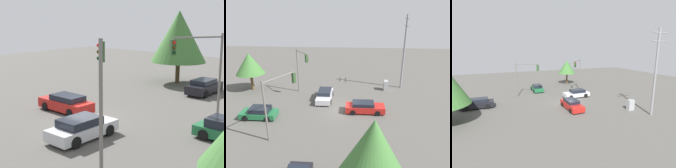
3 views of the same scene
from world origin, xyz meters
The scene contains 10 objects.
ground_plane centered at (0.00, 0.00, 0.00)m, with size 80.00×80.00×0.00m, color #54514C.
sedan_green centered at (-2.43, 9.74, 0.64)m, with size 1.96×4.05×1.33m.
sedan_dark centered at (-12.72, 2.95, 0.70)m, with size 4.41×1.89×1.44m.
sedan_silver centered at (3.03, 2.90, 0.66)m, with size 4.51×2.01×1.36m.
sedan_red centered at (-0.24, -2.32, 0.65)m, with size 1.91×4.63×1.33m.
traffic_signal_main centered at (5.02, 6.38, 4.30)m, with size 2.32×2.12×6.38m.
traffic_signal_cross centered at (-5.24, 6.31, 4.20)m, with size 3.71×2.19×6.09m.
utility_pole_tall centered at (8.37, -8.28, 5.77)m, with size 2.20×0.28×10.93m.
electrical_cabinet centered at (7.16, -5.81, 0.73)m, with size 0.92×0.61×1.47m, color #9EA0A3.
tree_left centered at (5.95, 14.27, 4.07)m, with size 4.13×4.13×5.63m.
Camera 3 is at (-10.13, -23.91, 8.60)m, focal length 28.00 mm.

